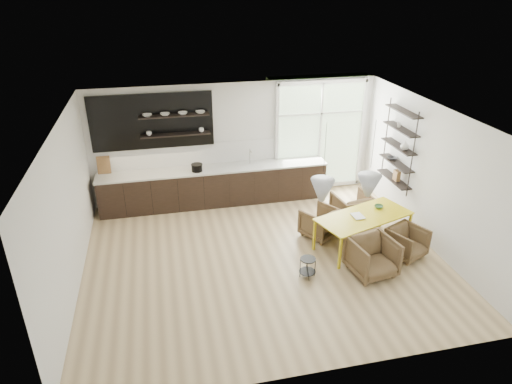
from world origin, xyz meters
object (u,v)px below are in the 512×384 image
at_px(armchair_front_left, 372,257).
at_px(armchair_back_right, 352,209).
at_px(armchair_back_left, 320,222).
at_px(armchair_front_right, 407,242).
at_px(dining_table, 364,218).
at_px(wire_stool, 308,265).

bearing_deg(armchair_front_left, armchair_back_right, 68.56).
xyz_separation_m(armchair_back_left, armchair_back_right, (0.89, 0.35, 0.04)).
height_order(armchair_front_left, armchair_front_right, armchair_front_left).
relative_size(armchair_back_left, armchair_front_left, 0.88).
bearing_deg(armchair_back_left, dining_table, 108.80).
height_order(dining_table, armchair_front_left, armchair_front_left).
bearing_deg(armchair_back_right, armchair_front_right, 103.66).
height_order(armchair_front_left, wire_stool, armchair_front_left).
xyz_separation_m(armchair_back_left, armchair_front_left, (0.49, -1.53, 0.04)).
xyz_separation_m(dining_table, armchair_back_left, (-0.71, 0.60, -0.35)).
height_order(armchair_back_left, armchair_front_left, armchair_front_left).
distance_m(armchair_back_right, armchair_front_right, 1.58).
height_order(armchair_back_right, armchair_front_right, armchair_back_right).
distance_m(dining_table, armchair_front_right, 0.97).
distance_m(armchair_front_right, wire_stool, 2.18).
xyz_separation_m(dining_table, armchair_front_right, (0.72, -0.53, -0.36)).
bearing_deg(dining_table, wire_stool, -170.03).
bearing_deg(armchair_back_left, armchair_back_right, 170.57).
relative_size(dining_table, armchair_front_right, 3.17).
height_order(armchair_back_right, wire_stool, armchair_back_right).
relative_size(dining_table, armchair_back_left, 3.02).
bearing_deg(dining_table, armchair_back_right, 60.78).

